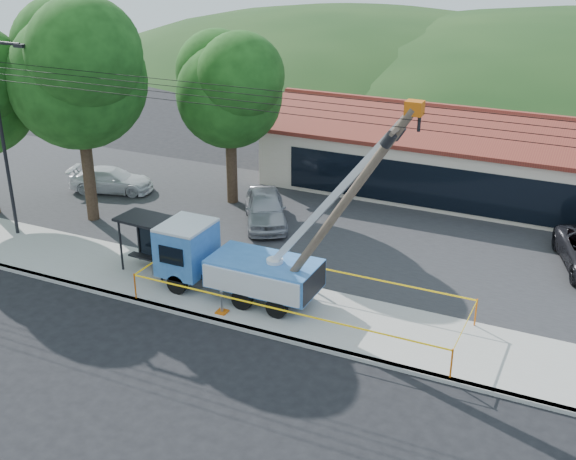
# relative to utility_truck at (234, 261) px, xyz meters

# --- Properties ---
(ground) EXTENTS (120.00, 120.00, 0.00)m
(ground) POSITION_rel_utility_truck_xyz_m (1.90, -4.17, -1.55)
(ground) COLOR black
(ground) RESTS_ON ground
(curb) EXTENTS (60.00, 0.25, 0.15)m
(curb) POSITION_rel_utility_truck_xyz_m (1.90, -2.07, -1.47)
(curb) COLOR #A8A69D
(curb) RESTS_ON ground
(sidewalk) EXTENTS (60.00, 4.00, 0.15)m
(sidewalk) POSITION_rel_utility_truck_xyz_m (1.90, -0.17, -1.47)
(sidewalk) COLOR #A8A69D
(sidewalk) RESTS_ON ground
(parking_lot) EXTENTS (60.00, 12.00, 0.10)m
(parking_lot) POSITION_rel_utility_truck_xyz_m (1.90, 7.83, -1.50)
(parking_lot) COLOR #28282B
(parking_lot) RESTS_ON ground
(strip_mall) EXTENTS (22.50, 8.53, 4.67)m
(strip_mall) POSITION_rel_utility_truck_xyz_m (5.90, 15.81, 0.33)
(strip_mall) COLOR beige
(strip_mall) RESTS_ON ground
(streetlight) EXTENTS (2.13, 0.22, 9.00)m
(streetlight) POSITION_rel_utility_truck_xyz_m (-11.89, 0.83, 3.76)
(streetlight) COLOR black
(streetlight) RESTS_ON ground
(tree_west_near) EXTENTS (7.56, 6.72, 10.80)m
(tree_west_near) POSITION_rel_utility_truck_xyz_m (-10.10, 3.83, 5.98)
(tree_west_near) COLOR #332316
(tree_west_near) RESTS_ON ground
(tree_lot) EXTENTS (6.30, 5.60, 8.94)m
(tree_lot) POSITION_rel_utility_truck_xyz_m (-5.10, 8.83, 4.66)
(tree_lot) COLOR #332316
(tree_lot) RESTS_ON ground
(hill_west) EXTENTS (78.40, 56.00, 28.00)m
(hill_west) POSITION_rel_utility_truck_xyz_m (-13.10, 50.83, -1.55)
(hill_west) COLOR black
(hill_west) RESTS_ON ground
(utility_truck) EXTENTS (10.12, 3.47, 8.33)m
(utility_truck) POSITION_rel_utility_truck_xyz_m (0.00, 0.00, 0.00)
(utility_truck) COLOR black
(utility_truck) RESTS_ON ground
(leaning_pole) EXTENTS (5.34, 1.71, 8.25)m
(leaning_pole) POSITION_rel_utility_truck_xyz_m (4.43, -0.28, 3.06)
(leaning_pole) COLOR brown
(leaning_pole) RESTS_ON ground
(bus_shelter) EXTENTS (2.50, 1.63, 2.33)m
(bus_shelter) POSITION_rel_utility_truck_xyz_m (-4.20, 0.48, 0.30)
(bus_shelter) COLOR black
(bus_shelter) RESTS_ON ground
(caution_tape) EXTENTS (12.28, 3.66, 1.06)m
(caution_tape) POSITION_rel_utility_truck_xyz_m (2.88, -0.22, -0.60)
(caution_tape) COLOR #D85C0B
(caution_tape) RESTS_ON ground
(car_silver) EXTENTS (3.99, 4.98, 1.59)m
(car_silver) POSITION_rel_utility_truck_xyz_m (-2.19, 6.91, -1.55)
(car_silver) COLOR #A3A3AA
(car_silver) RESTS_ON ground
(car_white) EXTENTS (4.81, 3.03, 1.30)m
(car_white) POSITION_rel_utility_truck_xyz_m (-11.75, 7.40, -1.55)
(car_white) COLOR silver
(car_white) RESTS_ON ground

